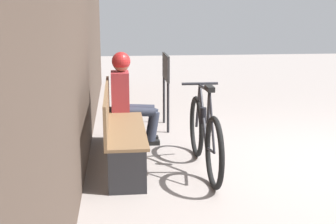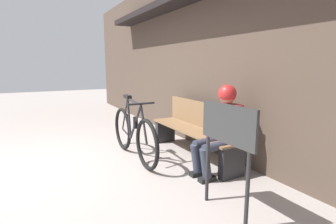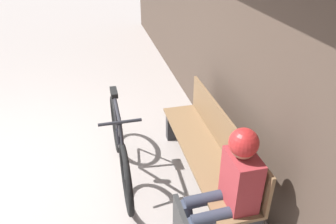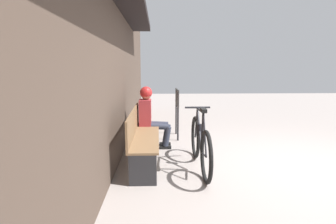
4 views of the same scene
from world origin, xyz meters
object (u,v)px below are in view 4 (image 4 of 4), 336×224
at_px(park_bench_near, 142,137).
at_px(bicycle, 200,144).
at_px(signboard, 177,102).
at_px(person_seated, 150,113).

relative_size(park_bench_near, bicycle, 1.11).
distance_m(park_bench_near, signboard, 1.67).
height_order(park_bench_near, person_seated, person_seated).
relative_size(park_bench_near, signboard, 1.80).
bearing_deg(person_seated, bicycle, -144.78).
bearing_deg(signboard, person_seated, 143.05).
xyz_separation_m(bicycle, person_seated, (1.10, 0.77, 0.29)).
height_order(park_bench_near, signboard, signboard).
bearing_deg(park_bench_near, bicycle, -111.92).
height_order(bicycle, person_seated, person_seated).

